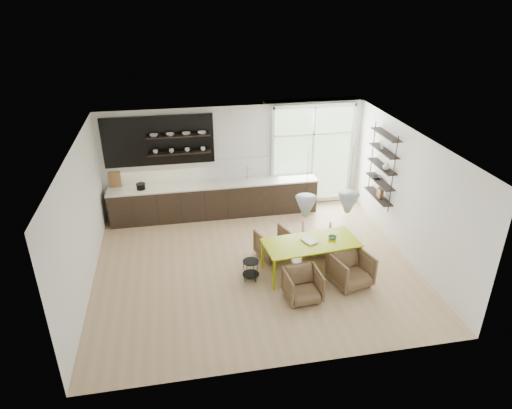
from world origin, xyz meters
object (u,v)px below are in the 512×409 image
object	(u,v)px
armchair_back_left	(274,244)
armchair_front_left	(303,285)
armchair_back_right	(316,240)
dining_table	(311,244)
wire_stool	(251,268)
armchair_front_right	(351,269)

from	to	relation	value
armchair_back_left	armchair_front_left	size ratio (longest dim) A/B	1.02
armchair_back_right	dining_table	bearing A→B (deg)	79.23
armchair_back_left	armchair_back_right	bearing A→B (deg)	161.99
dining_table	armchair_front_left	bearing A→B (deg)	-121.17
wire_stool	armchair_front_right	bearing A→B (deg)	-14.92
armchair_back_left	wire_stool	world-z (taller)	armchair_back_left
dining_table	armchair_back_right	xyz separation A→B (m)	(0.37, 0.75, -0.37)
armchair_front_left	wire_stool	distance (m)	1.23
armchair_back_left	armchair_back_right	world-z (taller)	armchair_back_left
armchair_back_right	wire_stool	xyz separation A→B (m)	(-1.70, -0.81, -0.03)
dining_table	armchair_front_right	bearing A→B (deg)	-46.57
armchair_front_left	armchair_back_left	bearing A→B (deg)	93.80
armchair_back_right	armchair_front_left	xyz separation A→B (m)	(-0.80, -1.65, -0.00)
armchair_front_left	armchair_front_right	size ratio (longest dim) A/B	0.90
armchair_back_left	dining_table	bearing A→B (deg)	112.73
armchair_back_left	armchair_front_right	bearing A→B (deg)	116.60
dining_table	armchair_back_left	xyz separation A→B (m)	(-0.65, 0.74, -0.36)
armchair_back_left	armchair_front_left	xyz separation A→B (m)	(0.23, -1.64, -0.01)
dining_table	armchair_back_left	world-z (taller)	dining_table
armchair_back_right	armchair_front_right	bearing A→B (deg)	119.01
armchair_front_right	armchair_front_left	bearing A→B (deg)	-179.47
armchair_back_right	armchair_front_right	xyz separation A→B (m)	(0.32, -1.35, 0.03)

